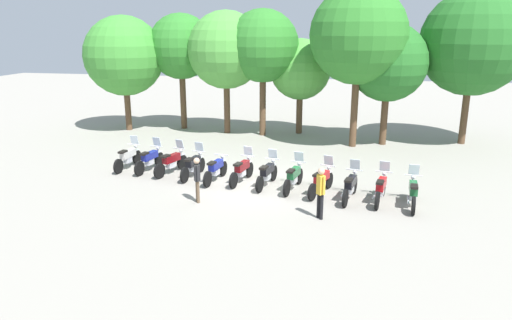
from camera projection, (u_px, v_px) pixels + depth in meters
The scene contains 23 objects.
ground_plane at pixel (254, 185), 18.85m from camera, with size 80.00×80.00×0.00m, color gray.
motorcycle_0 at pixel (128, 157), 20.95m from camera, with size 0.62×2.19×1.37m.
motorcycle_1 at pixel (150, 159), 20.63m from camera, with size 0.71×2.18×1.37m.
motorcycle_2 at pixel (171, 162), 20.23m from camera, with size 0.85×2.12×1.37m.
motorcycle_3 at pixel (193, 165), 19.76m from camera, with size 0.66×2.18×1.37m.
motorcycle_4 at pixel (216, 169), 19.23m from camera, with size 0.68×2.18×0.99m.
motorcycle_5 at pixel (242, 170), 19.09m from camera, with size 0.74×2.17×1.37m.
motorcycle_6 at pixel (267, 173), 18.64m from camera, with size 0.73×2.17×1.37m.
motorcycle_7 at pixel (294, 177), 18.22m from camera, with size 0.74×2.17×1.37m.
motorcycle_8 at pixel (321, 181), 17.74m from camera, with size 0.91×2.10×1.37m.
motorcycle_9 at pixel (350, 186), 17.17m from camera, with size 0.75×2.17×1.37m.
motorcycle_10 at pixel (381, 188), 16.94m from camera, with size 0.73×2.17×1.37m.
motorcycle_11 at pixel (413, 192), 16.52m from camera, with size 0.62×2.19×1.37m.
person_0 at pixel (321, 189), 15.32m from camera, with size 0.32×0.36×1.74m.
person_1 at pixel (197, 177), 16.79m from camera, with size 0.29×0.39×1.65m.
tree_0 at pixel (124, 56), 27.76m from camera, with size 4.64×4.64×6.73m.
tree_1 at pixel (181, 47), 28.00m from camera, with size 3.84×3.84×6.85m.
tree_2 at pixel (226, 50), 26.84m from camera, with size 4.38×4.38×6.98m.
tree_3 at pixel (263, 46), 26.21m from camera, with size 4.02×4.02×7.05m.
tree_4 at pixel (300, 70), 27.04m from camera, with size 3.46×3.46×5.45m.
tree_5 at pixel (358, 36), 23.44m from camera, with size 4.87×4.87×8.09m.
tree_6 at pixel (388, 63), 24.23m from camera, with size 4.01×4.01×6.31m.
tree_7 at pixel (473, 43), 24.13m from camera, with size 5.37×5.37×7.96m.
Camera 1 is at (3.60, -17.50, 6.09)m, focal length 33.33 mm.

